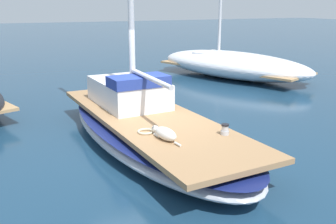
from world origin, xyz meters
The scene contains 7 objects.
ground_plane centered at (0.00, 0.00, 0.00)m, with size 120.00×120.00×0.00m, color navy.
sailboat_main centered at (0.00, 0.00, 0.34)m, with size 3.03×7.40×0.66m.
cabin_house centered at (-0.09, 1.11, 1.01)m, with size 1.56×2.31×0.84m.
dog_white centered at (-0.30, -1.51, 0.77)m, with size 0.35×0.95×0.22m.
deck_winch centered at (0.85, -1.77, 0.76)m, with size 0.16×0.16×0.21m.
coiled_rope centered at (-0.49, -1.03, 0.68)m, with size 0.32×0.32×0.04m, color beige.
moored_boat_starboard_side centered at (6.20, 6.08, 0.58)m, with size 5.10×7.76×7.48m.
Camera 1 is at (-3.00, -7.66, 3.08)m, focal length 41.15 mm.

